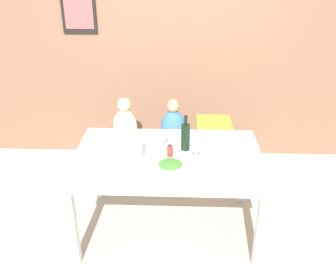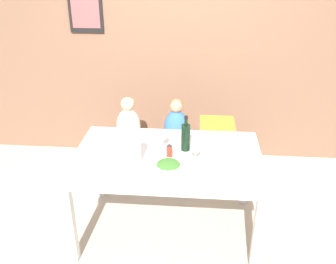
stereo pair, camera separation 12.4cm
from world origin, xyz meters
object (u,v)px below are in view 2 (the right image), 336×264
(chair_far_left, at_px, (130,149))
(person_child_center, at_px, (176,124))
(paper_towel_roll, at_px, (134,149))
(dinner_plate_back_left, at_px, (120,138))
(chair_right_highchair, at_px, (216,136))
(wine_bottle, at_px, (186,137))
(wine_glass_far, at_px, (163,136))
(chair_far_center, at_px, (176,151))
(wine_glass_near, at_px, (196,148))
(person_child_left, at_px, (128,122))
(dinner_plate_front_left, at_px, (107,171))
(salad_bowl_large, at_px, (168,167))

(chair_far_left, relative_size, person_child_center, 0.90)
(person_child_center, distance_m, paper_towel_roll, 0.94)
(chair_far_left, distance_m, paper_towel_roll, 1.02)
(dinner_plate_back_left, bearing_deg, paper_towel_roll, -64.74)
(chair_far_left, height_order, chair_right_highchair, chair_right_highchair)
(person_child_center, relative_size, paper_towel_roll, 2.02)
(wine_bottle, xyz_separation_m, wine_glass_far, (-0.19, -0.00, 0.00))
(chair_far_center, distance_m, dinner_plate_back_left, 0.76)
(wine_glass_near, bearing_deg, chair_far_left, 129.56)
(wine_bottle, relative_size, dinner_plate_back_left, 1.33)
(dinner_plate_back_left, bearing_deg, wine_bottle, -15.56)
(chair_right_highchair, xyz_separation_m, wine_glass_near, (-0.20, -0.83, 0.31))
(chair_far_left, relative_size, chair_far_center, 1.00)
(dinner_plate_back_left, bearing_deg, wine_glass_far, -22.49)
(chair_right_highchair, height_order, person_child_left, person_child_left)
(chair_right_highchair, bearing_deg, chair_far_center, 180.00)
(paper_towel_roll, height_order, dinner_plate_back_left, paper_towel_roll)
(wine_glass_near, bearing_deg, dinner_plate_front_left, -163.23)
(salad_bowl_large, height_order, dinner_plate_front_left, salad_bowl_large)
(wine_glass_near, xyz_separation_m, salad_bowl_large, (-0.20, -0.17, -0.08))
(wine_glass_near, height_order, dinner_plate_front_left, wine_glass_near)
(wine_glass_far, relative_size, dinner_plate_back_left, 0.77)
(salad_bowl_large, bearing_deg, person_child_left, 115.94)
(chair_right_highchair, xyz_separation_m, salad_bowl_large, (-0.40, -1.00, 0.23))
(person_child_left, height_order, wine_glass_near, person_child_left)
(wine_glass_near, xyz_separation_m, wine_glass_far, (-0.27, 0.19, 0.00))
(paper_towel_roll, distance_m, salad_bowl_large, 0.31)
(chair_far_center, bearing_deg, wine_bottle, -79.62)
(chair_right_highchair, distance_m, wine_glass_near, 0.91)
(person_child_left, distance_m, person_child_center, 0.48)
(chair_far_left, xyz_separation_m, dinner_plate_back_left, (0.02, -0.47, 0.37))
(dinner_plate_front_left, bearing_deg, chair_right_highchair, 50.06)
(person_child_left, distance_m, salad_bowl_large, 1.12)
(paper_towel_roll, xyz_separation_m, wine_glass_far, (0.20, 0.24, 0.00))
(person_child_left, xyz_separation_m, dinner_plate_front_left, (0.03, -1.03, 0.06))
(person_child_center, bearing_deg, salad_bowl_large, -89.78)
(dinner_plate_front_left, bearing_deg, chair_far_center, 66.10)
(salad_bowl_large, bearing_deg, person_child_center, 90.22)
(chair_right_highchair, relative_size, wine_bottle, 2.32)
(chair_far_center, xyz_separation_m, salad_bowl_large, (0.00, -1.00, 0.41))
(wine_bottle, relative_size, salad_bowl_large, 1.46)
(wine_glass_far, relative_size, salad_bowl_large, 0.84)
(paper_towel_roll, bearing_deg, person_child_left, 103.34)
(paper_towel_roll, bearing_deg, chair_right_highchair, 52.36)
(chair_right_highchair, bearing_deg, salad_bowl_large, -111.85)
(wine_glass_near, bearing_deg, person_child_center, 103.68)
(wine_glass_far, bearing_deg, salad_bowl_large, -77.97)
(chair_far_center, relative_size, dinner_plate_back_left, 1.92)
(person_child_left, relative_size, paper_towel_roll, 2.02)
(paper_towel_roll, relative_size, wine_glass_far, 1.38)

